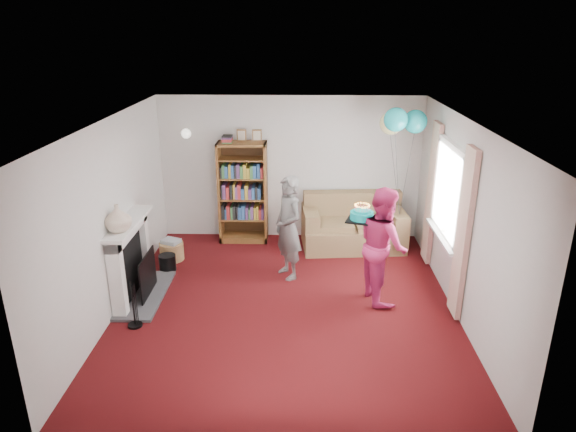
{
  "coord_description": "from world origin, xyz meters",
  "views": [
    {
      "loc": [
        0.19,
        -6.14,
        3.58
      ],
      "look_at": [
        0.01,
        0.6,
        1.07
      ],
      "focal_mm": 32.0,
      "sensor_mm": 36.0,
      "label": 1
    }
  ],
  "objects_px": {
    "sofa": "(353,227)",
    "person_magenta": "(383,245)",
    "person_striped": "(288,228)",
    "bookcase": "(243,193)",
    "birthday_cake": "(362,216)"
  },
  "relations": [
    {
      "from": "birthday_cake",
      "to": "bookcase",
      "type": "bearing_deg",
      "value": 133.2
    },
    {
      "from": "person_striped",
      "to": "person_magenta",
      "type": "distance_m",
      "value": 1.44
    },
    {
      "from": "bookcase",
      "to": "sofa",
      "type": "height_order",
      "value": "bookcase"
    },
    {
      "from": "sofa",
      "to": "person_striped",
      "type": "distance_m",
      "value": 1.67
    },
    {
      "from": "sofa",
      "to": "person_magenta",
      "type": "xyz_separation_m",
      "value": [
        0.22,
        -1.82,
        0.47
      ]
    },
    {
      "from": "sofa",
      "to": "person_magenta",
      "type": "relative_size",
      "value": 1.05
    },
    {
      "from": "sofa",
      "to": "person_striped",
      "type": "xyz_separation_m",
      "value": [
        -1.07,
        -1.19,
        0.45
      ]
    },
    {
      "from": "bookcase",
      "to": "person_magenta",
      "type": "distance_m",
      "value": 2.95
    },
    {
      "from": "bookcase",
      "to": "birthday_cake",
      "type": "bearing_deg",
      "value": -46.8
    },
    {
      "from": "sofa",
      "to": "bookcase",
      "type": "bearing_deg",
      "value": 168.34
    },
    {
      "from": "sofa",
      "to": "person_striped",
      "type": "bearing_deg",
      "value": -136.67
    },
    {
      "from": "bookcase",
      "to": "sofa",
      "type": "distance_m",
      "value": 1.98
    },
    {
      "from": "person_striped",
      "to": "birthday_cake",
      "type": "height_order",
      "value": "person_striped"
    },
    {
      "from": "person_striped",
      "to": "person_magenta",
      "type": "height_order",
      "value": "person_magenta"
    },
    {
      "from": "person_magenta",
      "to": "person_striped",
      "type": "bearing_deg",
      "value": 51.26
    }
  ]
}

